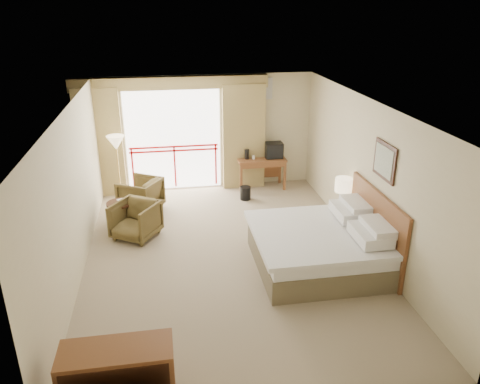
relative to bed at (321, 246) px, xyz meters
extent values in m
plane|color=gray|center=(-1.50, 0.60, -0.38)|extent=(7.00, 7.00, 0.00)
plane|color=white|center=(-1.50, 0.60, 2.32)|extent=(7.00, 7.00, 0.00)
plane|color=beige|center=(-1.50, 4.10, 0.97)|extent=(5.00, 0.00, 5.00)
plane|color=beige|center=(-1.50, -2.90, 0.97)|extent=(5.00, 0.00, 5.00)
plane|color=beige|center=(-4.00, 0.60, 0.97)|extent=(0.00, 7.00, 7.00)
plane|color=beige|center=(1.00, 0.60, 0.97)|extent=(0.00, 7.00, 7.00)
plane|color=white|center=(-2.30, 4.08, 0.82)|extent=(2.40, 0.00, 2.40)
cube|color=red|center=(-2.30, 4.06, 0.57)|extent=(2.09, 0.03, 0.04)
cube|color=red|center=(-2.30, 4.06, 0.67)|extent=(2.09, 0.03, 0.04)
cube|color=red|center=(-3.29, 4.06, 0.17)|extent=(0.04, 0.03, 1.00)
cube|color=red|center=(-2.30, 4.06, 0.17)|extent=(0.04, 0.03, 1.00)
cube|color=red|center=(-1.31, 4.06, 0.17)|extent=(0.04, 0.03, 1.00)
cube|color=olive|center=(-3.95, 3.95, 0.87)|extent=(1.00, 0.26, 2.50)
cube|color=olive|center=(-0.65, 3.95, 0.87)|extent=(1.00, 0.26, 2.50)
cube|color=olive|center=(-2.30, 3.98, 2.17)|extent=(4.40, 0.22, 0.28)
cube|color=silver|center=(-0.20, 4.07, 1.97)|extent=(0.50, 0.04, 0.50)
cube|color=brown|center=(-0.05, 0.00, -0.18)|extent=(2.05, 2.00, 0.40)
cube|color=white|center=(-0.05, 0.00, 0.12)|extent=(2.01, 1.96, 0.22)
cube|color=white|center=(-0.10, 0.00, 0.25)|extent=(2.09, 2.06, 0.08)
cube|color=white|center=(0.65, -0.45, 0.40)|extent=(0.50, 0.75, 0.18)
cube|color=white|center=(0.65, 0.45, 0.40)|extent=(0.50, 0.75, 0.18)
cube|color=white|center=(0.78, -0.45, 0.52)|extent=(0.40, 0.70, 0.14)
cube|color=white|center=(0.78, 0.45, 0.52)|extent=(0.40, 0.70, 0.14)
cube|color=brown|center=(0.96, 0.00, 0.27)|extent=(0.06, 2.10, 1.30)
cube|color=black|center=(0.98, 0.00, 1.47)|extent=(0.03, 0.72, 0.60)
cube|color=silver|center=(0.96, 0.00, 1.47)|extent=(0.01, 0.60, 0.48)
cube|color=brown|center=(0.81, 1.14, -0.11)|extent=(0.41, 0.47, 0.53)
cylinder|color=tan|center=(0.81, 1.19, 0.19)|extent=(0.13, 0.13, 0.04)
cylinder|color=tan|center=(0.81, 1.19, 0.37)|extent=(0.03, 0.03, 0.34)
cylinder|color=#FFE5B2|center=(0.81, 1.19, 0.61)|extent=(0.32, 0.32, 0.27)
cube|color=black|center=(0.76, 0.99, 0.20)|extent=(0.21, 0.18, 0.08)
cube|color=brown|center=(-0.25, 3.75, 0.35)|extent=(1.15, 0.56, 0.05)
cube|color=brown|center=(-0.77, 3.51, -0.02)|extent=(0.06, 0.06, 0.71)
cube|color=brown|center=(0.28, 3.51, -0.02)|extent=(0.06, 0.06, 0.71)
cube|color=brown|center=(-0.77, 3.99, -0.02)|extent=(0.06, 0.06, 0.71)
cube|color=brown|center=(0.28, 3.99, -0.02)|extent=(0.06, 0.06, 0.71)
cube|color=brown|center=(-0.25, 3.99, 0.06)|extent=(1.06, 0.03, 0.53)
cube|color=brown|center=(-0.25, 3.50, 0.28)|extent=(1.06, 0.03, 0.12)
cube|color=black|center=(0.05, 3.75, 0.56)|extent=(0.41, 0.32, 0.37)
cube|color=black|center=(0.05, 3.59, 0.56)|extent=(0.37, 0.02, 0.30)
cylinder|color=black|center=(-0.60, 3.75, 0.49)|extent=(0.13, 0.13, 0.24)
cylinder|color=white|center=(-0.45, 3.70, 0.42)|extent=(0.07, 0.07, 0.09)
cylinder|color=black|center=(-0.75, 3.09, -0.22)|extent=(0.30, 0.30, 0.31)
imported|color=#4B3D21|center=(-3.09, 2.88, -0.38)|extent=(1.08, 1.07, 0.72)
imported|color=#4B3D21|center=(-3.15, 1.61, -0.38)|extent=(1.07, 1.07, 0.72)
cylinder|color=black|center=(-3.46, 2.05, 0.16)|extent=(0.51, 0.51, 0.04)
cylinder|color=black|center=(-3.46, 2.05, -0.10)|extent=(0.06, 0.06, 0.51)
cylinder|color=black|center=(-3.46, 2.05, -0.36)|extent=(0.37, 0.37, 0.03)
imported|color=white|center=(-3.46, 2.05, 0.18)|extent=(0.28, 0.31, 0.02)
cylinder|color=tan|center=(-3.56, 3.47, -0.36)|extent=(0.25, 0.25, 0.03)
cylinder|color=tan|center=(-3.56, 3.47, 0.29)|extent=(0.03, 0.03, 1.33)
cone|color=#FFE5B2|center=(-3.56, 3.47, 1.00)|extent=(0.39, 0.39, 0.31)
cube|color=brown|center=(-3.16, -2.54, 0.03)|extent=(1.22, 0.51, 0.81)
camera|label=1|loc=(-2.50, -6.67, 3.86)|focal=35.00mm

